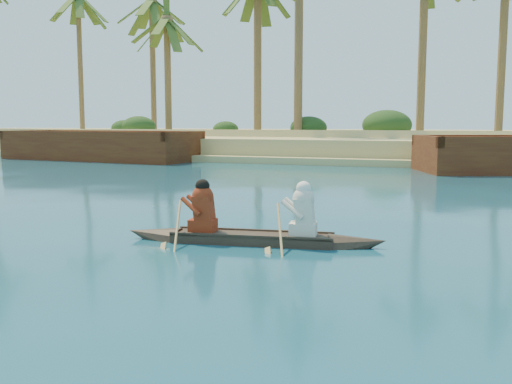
% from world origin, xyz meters
% --- Properties ---
extents(ground, '(160.00, 160.00, 0.00)m').
position_xyz_m(ground, '(0.00, 0.00, 0.00)').
color(ground, '#0D4558').
rests_on(ground, ground).
extents(sandy_embankment, '(150.00, 51.00, 1.50)m').
position_xyz_m(sandy_embankment, '(0.00, 46.89, 0.53)').
color(sandy_embankment, tan).
rests_on(sandy_embankment, ground).
extents(palm_grove, '(110.00, 14.00, 16.00)m').
position_xyz_m(palm_grove, '(0.00, 35.00, 8.00)').
color(palm_grove, '#31501C').
rests_on(palm_grove, ground).
extents(shrub_cluster, '(100.00, 6.00, 2.40)m').
position_xyz_m(shrub_cluster, '(0.00, 31.50, 1.20)').
color(shrub_cluster, '#1A3A15').
rests_on(shrub_cluster, ground).
extents(canoe, '(4.97, 1.42, 1.36)m').
position_xyz_m(canoe, '(-2.30, 2.83, 0.26)').
color(canoe, '#3B2B20').
rests_on(canoe, ground).
extents(barge_left, '(12.57, 5.10, 2.04)m').
position_xyz_m(barge_left, '(-19.58, 22.00, 0.72)').
color(barge_left, '#5F3114').
rests_on(barge_left, ground).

